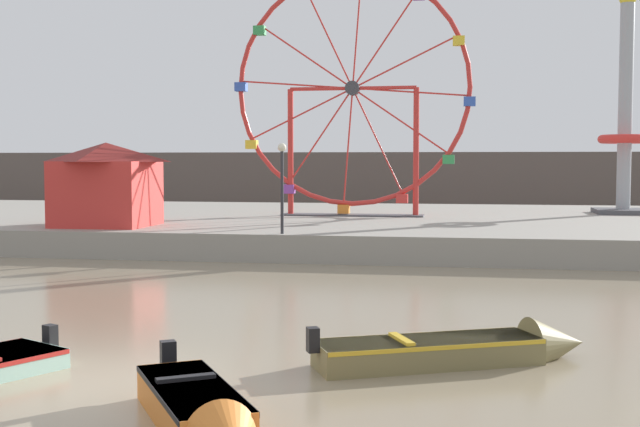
{
  "coord_description": "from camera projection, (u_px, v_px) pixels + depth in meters",
  "views": [
    {
      "loc": [
        6.21,
        -13.11,
        3.77
      ],
      "look_at": [
        2.46,
        8.13,
        2.39
      ],
      "focal_mm": 46.46,
      "sensor_mm": 36.0,
      "label": 1
    }
  ],
  "objects": [
    {
      "name": "ground_plane",
      "position": [
        97.0,
        380.0,
        14.21
      ],
      "size": [
        240.0,
        240.0,
        0.0
      ],
      "primitive_type": "plane",
      "color": "gray"
    },
    {
      "name": "drop_tower_steel_tower",
      "position": [
        625.0,
        128.0,
        42.2
      ],
      "size": [
        2.8,
        2.8,
        11.43
      ],
      "color": "#999EA3",
      "rests_on": "quay_promenade"
    },
    {
      "name": "quay_promenade",
      "position": [
        340.0,
        225.0,
        41.57
      ],
      "size": [
        110.0,
        22.98,
        1.05
      ],
      "primitive_type": "cube",
      "color": "gray",
      "rests_on": "ground_plane"
    },
    {
      "name": "carnival_booth_red_striped",
      "position": [
        106.0,
        183.0,
        34.45
      ],
      "size": [
        4.07,
        3.95,
        3.47
      ],
      "rotation": [
        0.0,
        0.0,
        0.01
      ],
      "color": "red",
      "rests_on": "quay_promenade"
    },
    {
      "name": "distant_town_skyline",
      "position": [
        383.0,
        181.0,
        63.21
      ],
      "size": [
        140.0,
        3.0,
        4.4
      ],
      "primitive_type": "cube",
      "color": "#564C47",
      "rests_on": "ground_plane"
    },
    {
      "name": "motorboat_orange_hull",
      "position": [
        202.0,
        414.0,
        11.38
      ],
      "size": [
        2.93,
        3.84,
        1.09
      ],
      "rotation": [
        0.0,
        0.0,
        5.27
      ],
      "color": "orange",
      "rests_on": "ground_plane"
    },
    {
      "name": "motorboat_olive_wood",
      "position": [
        471.0,
        348.0,
        15.46
      ],
      "size": [
        5.3,
        3.27,
        1.12
      ],
      "rotation": [
        0.0,
        0.0,
        0.44
      ],
      "color": "olive",
      "rests_on": "ground_plane"
    },
    {
      "name": "promenade_lamp_near",
      "position": [
        282.0,
        173.0,
        30.68
      ],
      "size": [
        0.32,
        0.32,
        3.37
      ],
      "color": "#2D2D33",
      "rests_on": "quay_promenade"
    },
    {
      "name": "ferris_wheel_red_frame",
      "position": [
        353.0,
        93.0,
        40.41
      ],
      "size": [
        11.83,
        1.2,
        12.03
      ],
      "color": "red",
      "rests_on": "quay_promenade"
    }
  ]
}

